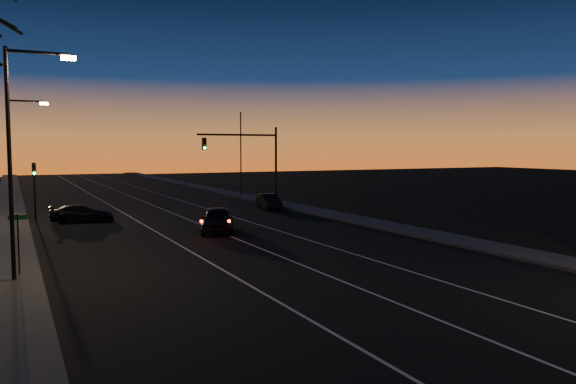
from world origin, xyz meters
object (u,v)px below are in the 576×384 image
right_car (269,202)px  cross_car (82,214)px  signal_mast (250,153)px  lead_car (218,220)px

right_car → cross_car: right_car is taller
signal_mast → cross_car: (-13.75, -2.37, -4.15)m
right_car → cross_car: size_ratio=0.89×
signal_mast → cross_car: 14.55m
lead_car → cross_car: lead_car is taller
signal_mast → cross_car: signal_mast is taller
signal_mast → right_car: signal_mast is taller
signal_mast → lead_car: signal_mast is taller
lead_car → cross_car: 11.04m
signal_mast → cross_car: size_ratio=1.57×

